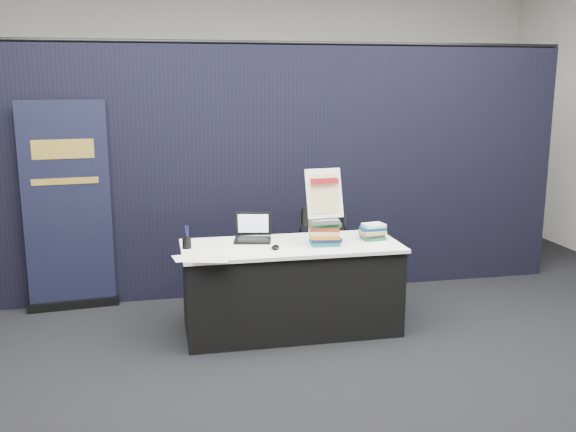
{
  "coord_description": "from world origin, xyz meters",
  "views": [
    {
      "loc": [
        -1.08,
        -4.47,
        2.07
      ],
      "look_at": [
        -0.03,
        0.55,
        0.99
      ],
      "focal_mm": 40.0,
      "sensor_mm": 36.0,
      "label": 1
    }
  ],
  "objects_px": {
    "info_sign": "(324,194)",
    "stacking_chair": "(327,257)",
    "display_table": "(291,287)",
    "laptop": "(252,234)",
    "book_stack_tall": "(325,231)",
    "pullup_banner": "(68,219)",
    "book_stack_short": "(373,232)"
  },
  "relations": [
    {
      "from": "stacking_chair",
      "to": "book_stack_short",
      "type": "bearing_deg",
      "value": -56.33
    },
    {
      "from": "book_stack_short",
      "to": "pullup_banner",
      "type": "bearing_deg",
      "value": 160.27
    },
    {
      "from": "info_sign",
      "to": "pullup_banner",
      "type": "relative_size",
      "value": 0.22
    },
    {
      "from": "book_stack_short",
      "to": "pullup_banner",
      "type": "relative_size",
      "value": 0.11
    },
    {
      "from": "display_table",
      "to": "laptop",
      "type": "bearing_deg",
      "value": 146.81
    },
    {
      "from": "display_table",
      "to": "book_stack_short",
      "type": "distance_m",
      "value": 0.84
    },
    {
      "from": "laptop",
      "to": "stacking_chair",
      "type": "relative_size",
      "value": 0.35
    },
    {
      "from": "stacking_chair",
      "to": "info_sign",
      "type": "bearing_deg",
      "value": -126.62
    },
    {
      "from": "info_sign",
      "to": "pullup_banner",
      "type": "height_order",
      "value": "pullup_banner"
    },
    {
      "from": "display_table",
      "to": "book_stack_short",
      "type": "xyz_separation_m",
      "value": [
        0.72,
        0.02,
        0.44
      ]
    },
    {
      "from": "pullup_banner",
      "to": "info_sign",
      "type": "bearing_deg",
      "value": -30.29
    },
    {
      "from": "book_stack_short",
      "to": "info_sign",
      "type": "xyz_separation_m",
      "value": [
        -0.45,
        -0.06,
        0.35
      ]
    },
    {
      "from": "book_stack_tall",
      "to": "info_sign",
      "type": "bearing_deg",
      "value": 90.0
    },
    {
      "from": "book_stack_short",
      "to": "laptop",
      "type": "bearing_deg",
      "value": 170.26
    },
    {
      "from": "book_stack_short",
      "to": "pullup_banner",
      "type": "distance_m",
      "value": 2.74
    },
    {
      "from": "book_stack_tall",
      "to": "stacking_chair",
      "type": "relative_size",
      "value": 0.25
    },
    {
      "from": "display_table",
      "to": "book_stack_short",
      "type": "relative_size",
      "value": 8.91
    },
    {
      "from": "book_stack_tall",
      "to": "pullup_banner",
      "type": "relative_size",
      "value": 0.13
    },
    {
      "from": "laptop",
      "to": "display_table",
      "type": "bearing_deg",
      "value": -21.3
    },
    {
      "from": "pullup_banner",
      "to": "display_table",
      "type": "bearing_deg",
      "value": -32.5
    },
    {
      "from": "display_table",
      "to": "pullup_banner",
      "type": "bearing_deg",
      "value": 153.09
    },
    {
      "from": "display_table",
      "to": "info_sign",
      "type": "distance_m",
      "value": 0.84
    },
    {
      "from": "laptop",
      "to": "info_sign",
      "type": "relative_size",
      "value": 0.82
    },
    {
      "from": "display_table",
      "to": "book_stack_tall",
      "type": "bearing_deg",
      "value": -13.62
    },
    {
      "from": "laptop",
      "to": "pullup_banner",
      "type": "bearing_deg",
      "value": 166.26
    },
    {
      "from": "book_stack_short",
      "to": "stacking_chair",
      "type": "bearing_deg",
      "value": 139.54
    },
    {
      "from": "info_sign",
      "to": "stacking_chair",
      "type": "relative_size",
      "value": 0.43
    },
    {
      "from": "display_table",
      "to": "book_stack_tall",
      "type": "xyz_separation_m",
      "value": [
        0.27,
        -0.07,
        0.48
      ]
    },
    {
      "from": "book_stack_tall",
      "to": "laptop",
      "type": "bearing_deg",
      "value": 155.34
    },
    {
      "from": "laptop",
      "to": "book_stack_tall",
      "type": "distance_m",
      "value": 0.63
    },
    {
      "from": "pullup_banner",
      "to": "stacking_chair",
      "type": "bearing_deg",
      "value": -21.65
    },
    {
      "from": "book_stack_short",
      "to": "stacking_chair",
      "type": "xyz_separation_m",
      "value": [
        -0.32,
        0.28,
        -0.28
      ]
    }
  ]
}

